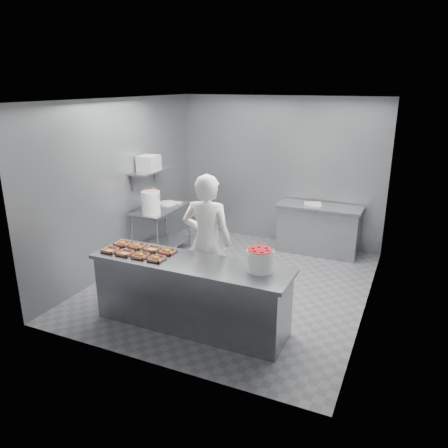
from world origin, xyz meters
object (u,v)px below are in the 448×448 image
at_px(worker, 207,242).
at_px(tray_0, 110,250).
at_px(tray_1, 125,253).
at_px(tray_4, 122,243).
at_px(back_counter, 318,229).
at_px(appliance, 149,163).
at_px(strawberry_tub, 260,259).
at_px(glaze_bucket, 151,202).
at_px(tray_5, 137,246).
at_px(prep_table, 162,224).
at_px(tray_3, 156,259).
at_px(tray_2, 140,256).
at_px(tray_7, 168,251).
at_px(service_counter, 191,294).
at_px(tray_6, 152,249).

bearing_deg(worker, tray_0, 26.62).
distance_m(tray_1, tray_4, 0.36).
height_order(back_counter, appliance, appliance).
xyz_separation_m(strawberry_tub, glaze_bucket, (-2.48, 1.45, 0.06)).
height_order(tray_5, worker, worker).
xyz_separation_m(prep_table, tray_3, (1.25, -2.08, 0.33)).
height_order(tray_2, tray_4, same).
relative_size(worker, strawberry_tub, 5.95).
xyz_separation_m(prep_table, tray_7, (1.25, -1.82, 0.33)).
relative_size(tray_0, strawberry_tub, 0.59).
height_order(back_counter, tray_1, tray_1).
relative_size(back_counter, tray_5, 8.01).
bearing_deg(tray_3, tray_1, 180.00).
relative_size(tray_0, tray_5, 1.00).
relative_size(service_counter, tray_3, 13.88).
height_order(service_counter, appliance, appliance).
xyz_separation_m(tray_5, tray_6, (0.24, 0.00, -0.00)).
xyz_separation_m(tray_3, worker, (0.34, 0.73, 0.02)).
bearing_deg(back_counter, strawberry_tub, -90.26).
xyz_separation_m(tray_0, strawberry_tub, (2.01, 0.24, 0.12)).
bearing_deg(tray_2, prep_table, 115.81).
height_order(tray_3, glaze_bucket, glaze_bucket).
relative_size(strawberry_tub, glaze_bucket, 0.67).
distance_m(glaze_bucket, appliance, 0.72).
bearing_deg(back_counter, tray_5, -119.77).
bearing_deg(tray_6, tray_4, -180.00).
xyz_separation_m(back_counter, tray_3, (-1.30, -3.38, 0.47)).
xyz_separation_m(tray_4, glaze_bucket, (-0.47, 1.42, 0.18)).
height_order(tray_0, tray_3, tray_3).
bearing_deg(tray_0, tray_7, 20.46).
height_order(tray_1, tray_4, tray_4).
distance_m(tray_3, tray_5, 0.55).
distance_m(service_counter, tray_7, 0.63).
distance_m(tray_3, glaze_bucket, 2.07).
distance_m(tray_2, tray_5, 0.36).
xyz_separation_m(prep_table, appliance, (-0.17, -0.06, 1.10)).
bearing_deg(tray_3, tray_5, 150.87).
distance_m(tray_0, tray_7, 0.77).
relative_size(strawberry_tub, appliance, 0.91).
bearing_deg(prep_table, worker, -40.29).
xyz_separation_m(prep_table, tray_1, (0.77, -2.08, 0.33)).
bearing_deg(tray_4, tray_0, -89.35).
bearing_deg(glaze_bucket, tray_3, -54.87).
xyz_separation_m(service_counter, worker, (-0.06, 0.60, 0.49)).
bearing_deg(tray_7, prep_table, 124.49).
bearing_deg(glaze_bucket, service_counter, -44.36).
relative_size(tray_0, glaze_bucket, 0.39).
xyz_separation_m(tray_4, tray_7, (0.72, 0.00, 0.00)).
relative_size(prep_table, back_counter, 0.80).
distance_m(back_counter, tray_3, 3.66).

